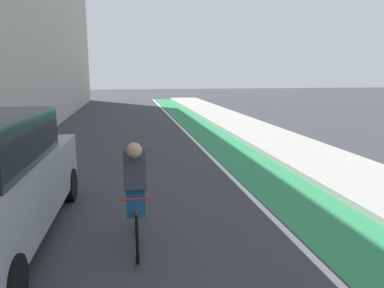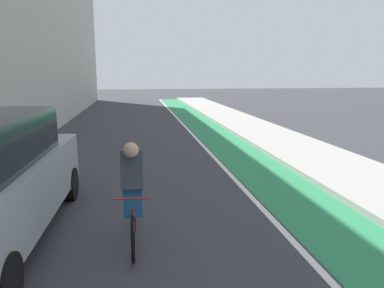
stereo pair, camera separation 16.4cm
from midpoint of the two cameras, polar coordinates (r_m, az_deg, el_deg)
The scene contains 5 objects.
ground_plane at distance 13.36m, azimuth -6.57°, elevation -0.12°, with size 92.77×92.77×0.00m, color #38383D.
bike_lane_paint at distance 15.67m, azimuth 3.64°, elevation 1.58°, with size 1.60×42.17×0.00m, color #2D8451.
lane_divider_stripe at distance 15.51m, azimuth 0.39°, elevation 1.51°, with size 0.12×42.17×0.00m, color white.
sidewalk_right at distance 16.23m, azimuth 10.83°, elevation 1.98°, with size 2.55×42.17×0.14m, color #A8A59E.
cyclist_mid at distance 5.54m, azimuth -8.41°, elevation -7.13°, with size 0.48×1.71×1.61m.
Camera 2 is at (-0.39, 3.97, 2.56)m, focal length 34.30 mm.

